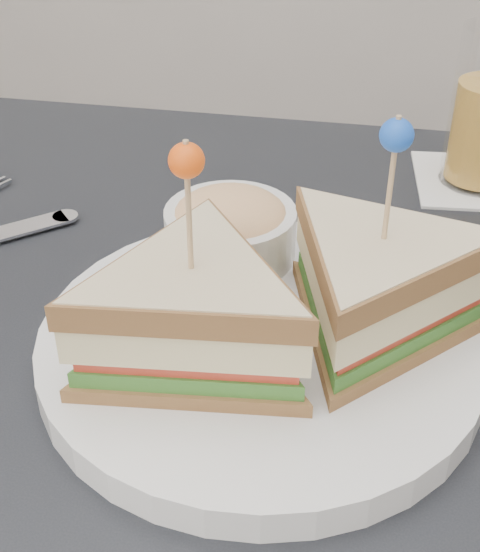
# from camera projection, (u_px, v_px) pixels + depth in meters

# --- Properties ---
(table) EXTENTS (0.80, 0.80, 0.75)m
(table) POSITION_uv_depth(u_px,v_px,m) (225.00, 418.00, 0.59)
(table) COLOR black
(table) RESTS_ON ground
(plate_meal) EXTENTS (0.39, 0.39, 0.18)m
(plate_meal) POSITION_uv_depth(u_px,v_px,m) (275.00, 303.00, 0.50)
(plate_meal) COLOR white
(plate_meal) RESTS_ON table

